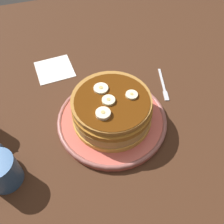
# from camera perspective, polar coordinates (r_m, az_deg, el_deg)

# --- Properties ---
(ground_plane) EXTENTS (1.40, 1.40, 0.03)m
(ground_plane) POSITION_cam_1_polar(r_m,az_deg,el_deg) (0.66, -0.00, -3.13)
(ground_plane) COLOR #422616
(plate) EXTENTS (0.28, 0.28, 0.02)m
(plate) POSITION_cam_1_polar(r_m,az_deg,el_deg) (0.64, -0.00, -1.82)
(plate) COLOR #CC594C
(plate) RESTS_ON ground_plane
(pancake_stack) EXTENTS (0.20, 0.20, 0.07)m
(pancake_stack) POSITION_cam_1_polar(r_m,az_deg,el_deg) (0.61, 0.16, 0.63)
(pancake_stack) COLOR gold
(pancake_stack) RESTS_ON plate
(banana_slice_0) EXTENTS (0.03, 0.03, 0.01)m
(banana_slice_0) POSITION_cam_1_polar(r_m,az_deg,el_deg) (0.58, -0.80, 2.68)
(banana_slice_0) COLOR #EFF0BF
(banana_slice_0) RESTS_ON pancake_stack
(banana_slice_1) EXTENTS (0.03, 0.03, 0.01)m
(banana_slice_1) POSITION_cam_1_polar(r_m,az_deg,el_deg) (0.59, 4.57, 3.94)
(banana_slice_1) COLOR #F4EEBD
(banana_slice_1) RESTS_ON pancake_stack
(banana_slice_2) EXTENTS (0.04, 0.04, 0.01)m
(banana_slice_2) POSITION_cam_1_polar(r_m,az_deg,el_deg) (0.60, -2.57, 5.46)
(banana_slice_2) COLOR #F7EAC0
(banana_slice_2) RESTS_ON pancake_stack
(banana_slice_3) EXTENTS (0.03, 0.03, 0.01)m
(banana_slice_3) POSITION_cam_1_polar(r_m,az_deg,el_deg) (0.55, -2.07, -0.37)
(banana_slice_3) COLOR #FBE8C0
(banana_slice_3) RESTS_ON pancake_stack
(coffee_mug) EXTENTS (0.10, 0.07, 0.08)m
(coffee_mug) POSITION_cam_1_polar(r_m,az_deg,el_deg) (0.59, -24.24, -12.05)
(coffee_mug) COLOR #33598C
(coffee_mug) RESTS_ON ground_plane
(napkin) EXTENTS (0.12, 0.12, 0.00)m
(napkin) POSITION_cam_1_polar(r_m,az_deg,el_deg) (0.80, -13.16, 9.64)
(napkin) COLOR white
(napkin) RESTS_ON ground_plane
(fork) EXTENTS (0.13, 0.04, 0.01)m
(fork) POSITION_cam_1_polar(r_m,az_deg,el_deg) (0.75, 11.82, 5.97)
(fork) COLOR silver
(fork) RESTS_ON ground_plane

